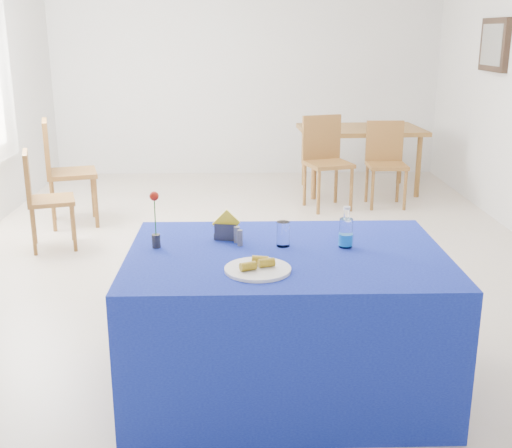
# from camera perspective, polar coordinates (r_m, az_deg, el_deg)

# --- Properties ---
(floor) EXTENTS (7.00, 7.00, 0.00)m
(floor) POSITION_cam_1_polar(r_m,az_deg,el_deg) (5.31, -0.45, -3.39)
(floor) COLOR beige
(floor) RESTS_ON ground
(room_shell) EXTENTS (7.00, 7.00, 7.00)m
(room_shell) POSITION_cam_1_polar(r_m,az_deg,el_deg) (4.98, -0.50, 15.84)
(room_shell) COLOR silver
(room_shell) RESTS_ON ground
(picture_frame) EXTENTS (0.06, 0.64, 0.52)m
(picture_frame) POSITION_cam_1_polar(r_m,az_deg,el_deg) (7.06, 20.45, 14.70)
(picture_frame) COLOR black
(picture_frame) RESTS_ON room_shell
(picture_art) EXTENTS (0.02, 0.52, 0.40)m
(picture_art) POSITION_cam_1_polar(r_m,az_deg,el_deg) (7.05, 20.25, 14.71)
(picture_art) COLOR #998C66
(picture_art) RESTS_ON room_shell
(plate) EXTENTS (0.31, 0.31, 0.01)m
(plate) POSITION_cam_1_polar(r_m,az_deg,el_deg) (2.98, 0.16, -4.05)
(plate) COLOR white
(plate) RESTS_ON blue_table
(drinking_glass) EXTENTS (0.07, 0.07, 0.13)m
(drinking_glass) POSITION_cam_1_polar(r_m,az_deg,el_deg) (3.30, 2.42, -0.90)
(drinking_glass) COLOR white
(drinking_glass) RESTS_ON blue_table
(salt_shaker) EXTENTS (0.03, 0.03, 0.08)m
(salt_shaker) POSITION_cam_1_polar(r_m,az_deg,el_deg) (3.36, -1.71, -0.95)
(salt_shaker) COLOR slate
(salt_shaker) RESTS_ON blue_table
(pepper_shaker) EXTENTS (0.03, 0.03, 0.08)m
(pepper_shaker) POSITION_cam_1_polar(r_m,az_deg,el_deg) (3.31, -1.43, -1.24)
(pepper_shaker) COLOR slate
(pepper_shaker) RESTS_ON blue_table
(blue_table) EXTENTS (1.60, 1.10, 0.76)m
(blue_table) POSITION_cam_1_polar(r_m,az_deg,el_deg) (3.38, 2.65, -8.59)
(blue_table) COLOR #101B93
(blue_table) RESTS_ON floor
(water_bottle) EXTENTS (0.07, 0.07, 0.21)m
(water_bottle) POSITION_cam_1_polar(r_m,az_deg,el_deg) (3.32, 7.99, -0.86)
(water_bottle) COLOR white
(water_bottle) RESTS_ON blue_table
(napkin_holder) EXTENTS (0.15, 0.08, 0.16)m
(napkin_holder) POSITION_cam_1_polar(r_m,az_deg,el_deg) (3.41, -2.66, -0.58)
(napkin_holder) COLOR #3B3B40
(napkin_holder) RESTS_ON blue_table
(rose_vase) EXTENTS (0.05, 0.05, 0.30)m
(rose_vase) POSITION_cam_1_polar(r_m,az_deg,el_deg) (3.29, -8.94, 0.26)
(rose_vase) COLOR #242429
(rose_vase) RESTS_ON blue_table
(oak_table) EXTENTS (1.44, 0.97, 0.76)m
(oak_table) POSITION_cam_1_polar(r_m,az_deg,el_deg) (7.66, 9.27, 7.88)
(oak_table) COLOR brown
(oak_table) RESTS_ON floor
(chair_bg_left) EXTENTS (0.55, 0.55, 0.98)m
(chair_bg_left) POSITION_cam_1_polar(r_m,az_deg,el_deg) (6.91, 6.16, 6.11)
(chair_bg_left) COLOR brown
(chair_bg_left) RESTS_ON floor
(chair_bg_right) EXTENTS (0.41, 0.41, 0.91)m
(chair_bg_right) POSITION_cam_1_polar(r_m,az_deg,el_deg) (7.11, 11.44, 5.84)
(chair_bg_right) COLOR brown
(chair_bg_right) RESTS_ON floor
(chair_win_a) EXTENTS (0.48, 0.48, 0.86)m
(chair_win_a) POSITION_cam_1_polar(r_m,az_deg,el_deg) (5.80, -18.58, 2.62)
(chair_win_a) COLOR brown
(chair_win_a) RESTS_ON floor
(chair_win_b) EXTENTS (0.57, 0.57, 1.03)m
(chair_win_b) POSITION_cam_1_polar(r_m,az_deg,el_deg) (6.46, -16.96, 5.02)
(chair_win_b) COLOR brown
(chair_win_b) RESTS_ON floor
(banana_pieces) EXTENTS (0.17, 0.14, 0.04)m
(banana_pieces) POSITION_cam_1_polar(r_m,az_deg,el_deg) (2.98, 0.23, -3.48)
(banana_pieces) COLOR yellow
(banana_pieces) RESTS_ON plate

